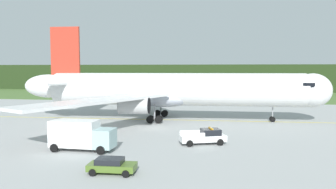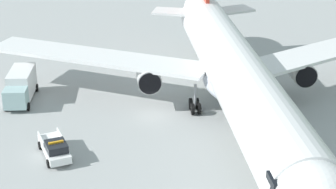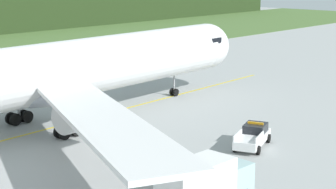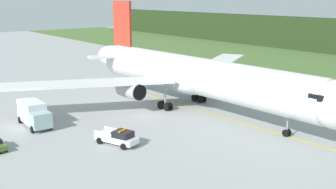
% 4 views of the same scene
% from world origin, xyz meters
% --- Properties ---
extents(ground, '(320.00, 320.00, 0.00)m').
position_xyz_m(ground, '(0.00, 0.00, 0.00)').
color(ground, '#9DA09F').
extents(taxiway_centerline_main, '(67.91, 3.38, 0.01)m').
position_xyz_m(taxiway_centerline_main, '(2.22, 8.07, 0.00)').
color(taxiway_centerline_main, yellow).
rests_on(taxiway_centerline_main, ground).
extents(airliner, '(52.90, 52.31, 16.15)m').
position_xyz_m(airliner, '(1.58, 8.04, 5.17)').
color(airliner, silver).
rests_on(airliner, ground).
extents(ops_pickup_truck, '(5.66, 3.60, 1.94)m').
position_xyz_m(ops_pickup_truck, '(8.10, -9.35, 0.90)').
color(ops_pickup_truck, white).
rests_on(ops_pickup_truck, ground).
extents(catering_truck, '(6.97, 2.81, 3.44)m').
position_xyz_m(catering_truck, '(-4.88, -14.55, 1.75)').
color(catering_truck, '#9CBDBE').
rests_on(catering_truck, ground).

